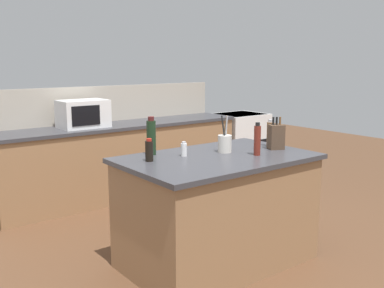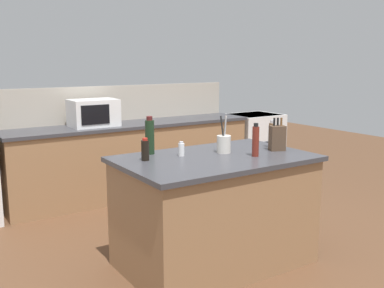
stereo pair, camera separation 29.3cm
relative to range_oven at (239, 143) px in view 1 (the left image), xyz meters
name	(u,v)px [view 1 (the left image)]	position (x,y,z in m)	size (l,w,h in m)	color
ground_plane	(216,262)	(-2.33, -2.20, -0.47)	(14.00, 14.00, 0.00)	brown
back_counter_run	(123,160)	(-2.03, 0.00, 0.00)	(3.22, 0.66, 0.94)	#936B47
wall_backsplash	(109,104)	(-2.03, 0.32, 0.70)	(3.18, 0.03, 0.46)	#B2A899
kitchen_island	(217,210)	(-2.33, -2.20, 0.00)	(1.60, 1.01, 0.94)	#936B47
range_oven	(239,143)	(0.00, 0.00, 0.00)	(0.76, 0.65, 0.92)	white
microwave	(83,114)	(-2.54, 0.00, 0.64)	(0.55, 0.39, 0.32)	white
knife_block	(276,137)	(-1.72, -2.29, 0.59)	(0.16, 0.14, 0.29)	#4C3828
utensil_crock	(225,143)	(-2.18, -2.12, 0.56)	(0.12, 0.12, 0.32)	beige
salt_shaker	(184,149)	(-2.55, -2.03, 0.53)	(0.05, 0.05, 0.12)	silver
wine_bottle	(151,137)	(-2.74, -1.81, 0.62)	(0.08, 0.08, 0.32)	black
pepper_grinder	(270,134)	(-1.67, -2.16, 0.59)	(0.06, 0.06, 0.25)	brown
soy_sauce_bottle	(149,151)	(-2.89, -2.02, 0.56)	(0.06, 0.06, 0.18)	black
vinegar_bottle	(257,140)	(-2.05, -2.37, 0.60)	(0.06, 0.06, 0.28)	maroon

